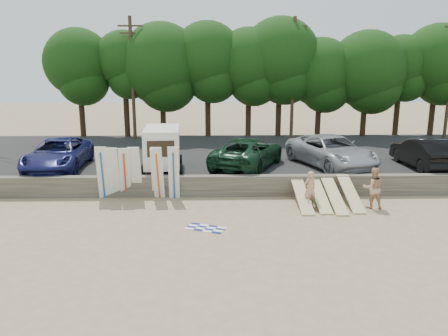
{
  "coord_description": "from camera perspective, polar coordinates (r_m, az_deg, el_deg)",
  "views": [
    {
      "loc": [
        -3.99,
        -17.26,
        6.05
      ],
      "look_at": [
        -3.5,
        3.0,
        1.38
      ],
      "focal_mm": 35.0,
      "sensor_mm": 36.0,
      "label": 1
    }
  ],
  "objects": [
    {
      "name": "ground",
      "position": [
        18.72,
        11.06,
        -6.12
      ],
      "size": [
        120.0,
        120.0,
        0.0
      ],
      "primitive_type": "plane",
      "color": "tan",
      "rests_on": "ground"
    },
    {
      "name": "seawall",
      "position": [
        21.38,
        9.42,
        -2.24
      ],
      "size": [
        44.0,
        0.5,
        1.0
      ],
      "primitive_type": "cube",
      "color": "#6B6356",
      "rests_on": "ground"
    },
    {
      "name": "parking_lot",
      "position": [
        28.62,
        6.66,
        1.41
      ],
      "size": [
        44.0,
        14.5,
        0.7
      ],
      "primitive_type": "cube",
      "color": "#282828",
      "rests_on": "ground"
    },
    {
      "name": "treeline",
      "position": [
        35.03,
        5.34,
        13.48
      ],
      "size": [
        33.46,
        6.57,
        9.23
      ],
      "color": "#382616",
      "rests_on": "parking_lot"
    },
    {
      "name": "utility_poles",
      "position": [
        33.8,
        9.01,
        11.78
      ],
      "size": [
        25.8,
        0.26,
        9.0
      ],
      "color": "#473321",
      "rests_on": "parking_lot"
    },
    {
      "name": "box_trailer",
      "position": [
        23.36,
        -8.05,
        2.8
      ],
      "size": [
        2.25,
        3.7,
        2.27
      ],
      "rotation": [
        0.0,
        0.0,
        0.07
      ],
      "color": "silver",
      "rests_on": "parking_lot"
    },
    {
      "name": "car_0",
      "position": [
        25.03,
        -20.84,
        1.71
      ],
      "size": [
        3.06,
        6.05,
        1.64
      ],
      "primitive_type": "imported",
      "rotation": [
        0.0,
        0.0,
        0.06
      ],
      "color": "#171A51",
      "rests_on": "parking_lot"
    },
    {
      "name": "car_1",
      "position": [
        23.9,
        3.13,
        2.03
      ],
      "size": [
        4.82,
        6.44,
        1.63
      ],
      "primitive_type": "imported",
      "rotation": [
        0.0,
        0.0,
        2.73
      ],
      "color": "black",
      "rests_on": "parking_lot"
    },
    {
      "name": "car_2",
      "position": [
        24.81,
        13.82,
        2.15
      ],
      "size": [
        4.65,
        6.68,
        1.7
      ],
      "primitive_type": "imported",
      "rotation": [
        0.0,
        0.0,
        0.33
      ],
      "color": "#9D9EA2",
      "rests_on": "parking_lot"
    },
    {
      "name": "car_3",
      "position": [
        26.08,
        24.62,
        1.81
      ],
      "size": [
        1.8,
        5.04,
        1.66
      ],
      "primitive_type": "imported",
      "rotation": [
        0.0,
        0.0,
        3.15
      ],
      "color": "black",
      "rests_on": "parking_lot"
    },
    {
      "name": "surfboard_upright_0",
      "position": [
        21.01,
        -15.59,
        -0.62
      ],
      "size": [
        0.55,
        0.62,
        2.56
      ],
      "primitive_type": "cube",
      "rotation": [
        0.2,
        0.0,
        0.09
      ],
      "color": "white",
      "rests_on": "ground"
    },
    {
      "name": "surfboard_upright_1",
      "position": [
        20.87,
        -14.24,
        -0.68
      ],
      "size": [
        0.58,
        0.79,
        2.52
      ],
      "primitive_type": "cube",
      "rotation": [
        0.27,
        0.0,
        0.11
      ],
      "color": "white",
      "rests_on": "ground"
    },
    {
      "name": "surfboard_upright_2",
      "position": [
        20.79,
        -12.82,
        -0.68
      ],
      "size": [
        0.63,
        0.88,
        2.51
      ],
      "primitive_type": "cube",
      "rotation": [
        0.29,
        0.0,
        0.17
      ],
      "color": "white",
      "rests_on": "ground"
    },
    {
      "name": "surfboard_upright_3",
      "position": [
        20.79,
        -11.45,
        -0.58
      ],
      "size": [
        0.5,
        0.72,
        2.53
      ],
      "primitive_type": "cube",
      "rotation": [
        0.26,
        0.0,
        0.0
      ],
      "color": "white",
      "rests_on": "ground"
    },
    {
      "name": "surfboard_upright_4",
      "position": [
        20.47,
        -8.63,
        -0.66
      ],
      "size": [
        0.55,
        0.68,
        2.55
      ],
      "primitive_type": "cube",
      "rotation": [
        0.23,
        0.0,
        -0.07
      ],
      "color": "white",
      "rests_on": "ground"
    },
    {
      "name": "surfboard_upright_5",
      "position": [
        20.52,
        -8.78,
        -0.69
      ],
      "size": [
        0.55,
        0.86,
        2.5
      ],
      "primitive_type": "cube",
      "rotation": [
        0.3,
        0.0,
        0.07
      ],
      "color": "white",
      "rests_on": "ground"
    },
    {
      "name": "surfboard_upright_6",
      "position": [
        20.37,
        -6.58,
        -0.65
      ],
      "size": [
        0.53,
        0.6,
        2.56
      ],
      "primitive_type": "cube",
      "rotation": [
        0.2,
        0.0,
        0.05
      ],
      "color": "white",
      "rests_on": "ground"
    },
    {
      "name": "surfboard_low_0",
      "position": [
        19.86,
        10.18,
        -3.61
      ],
      "size": [
        0.56,
        2.9,
        0.89
      ],
      "primitive_type": "cube",
      "rotation": [
        0.28,
        0.0,
        0.0
      ],
      "color": "#D4C486",
      "rests_on": "ground"
    },
    {
      "name": "surfboard_low_1",
      "position": [
        20.13,
        12.36,
        -3.44
      ],
      "size": [
        0.56,
        2.9,
        0.92
      ],
      "primitive_type": "cube",
      "rotation": [
        0.29,
        0.0,
        0.0
      ],
      "color": "#D4C486",
      "rests_on": "ground"
    },
    {
      "name": "surfboard_low_2",
      "position": [
        20.11,
        14.22,
        -3.53
      ],
      "size": [
        0.56,
        2.89,
        0.94
      ],
      "primitive_type": "cube",
      "rotation": [
        0.29,
        0.0,
        0.0
      ],
      "color": "#D4C486",
      "rests_on": "ground"
    },
    {
      "name": "surfboard_low_3",
      "position": [
        20.52,
        16.19,
        -3.17
      ],
      "size": [
        0.56,
        2.86,
        1.04
      ],
      "primitive_type": "cube",
      "rotation": [
        0.33,
        0.0,
        0.0
      ],
      "color": "#D4C486",
      "rests_on": "ground"
    },
    {
      "name": "beachgoer_a",
      "position": [
        19.69,
        11.14,
        -2.7
      ],
      "size": [
        0.69,
        0.57,
        1.62
      ],
      "primitive_type": "imported",
      "rotation": [
        0.0,
        0.0,
        3.51
      ],
      "color": "tan",
      "rests_on": "ground"
    },
    {
      "name": "beachgoer_b",
      "position": [
        20.19,
        18.88,
        -2.47
      ],
      "size": [
        0.91,
        0.73,
        1.83
      ],
      "primitive_type": "imported",
      "rotation": [
        0.0,
        0.0,
        3.1
      ],
      "color": "tan",
      "rests_on": "ground"
    },
    {
      "name": "cooler",
      "position": [
        20.58,
        12.03,
        -3.94
      ],
      "size": [
        0.46,
        0.4,
        0.32
      ],
      "primitive_type": "cube",
      "rotation": [
        0.0,
        0.0,
        0.32
      ],
      "color": "green",
      "rests_on": "ground"
    },
    {
      "name": "gear_bag",
      "position": [
        21.0,
        10.8,
        -3.68
      ],
      "size": [
        0.32,
        0.28,
        0.22
      ],
      "primitive_type": "cube",
      "rotation": [
        0.0,
        0.0,
        -0.1
      ],
      "color": "#CC4418",
      "rests_on": "ground"
    },
    {
      "name": "beach_towel",
      "position": [
        17.0,
        -2.41,
        -7.85
      ],
      "size": [
        1.97,
        1.97,
        0.0
      ],
      "primitive_type": "plane",
      "rotation": [
        0.0,
        0.0,
        -0.4
      ],
      "color": "white",
      "rests_on": "ground"
    }
  ]
}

